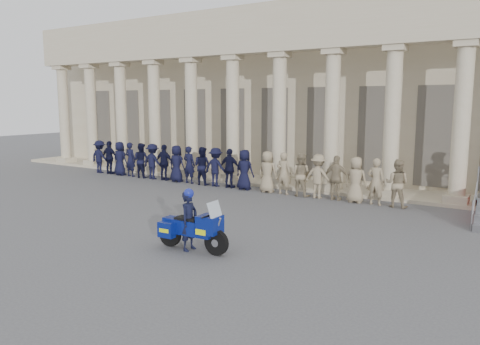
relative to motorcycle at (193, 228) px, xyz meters
name	(u,v)px	position (x,y,z in m)	size (l,w,h in m)	color
ground	(198,229)	(-1.23, 1.84, -0.63)	(90.00, 90.00, 0.00)	#4D4D50
building	(354,93)	(-1.23, 16.58, 3.90)	(40.00, 12.50, 9.00)	#B9AA8B
officer_rank	(215,167)	(-5.21, 8.41, 0.31)	(17.68, 0.71, 1.87)	black
motorcycle	(193,228)	(0.00, 0.00, 0.00)	(2.26, 0.93, 1.45)	black
rider	(189,219)	(-0.12, -0.01, 0.23)	(0.41, 0.61, 1.72)	black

